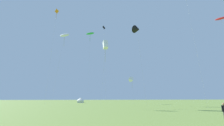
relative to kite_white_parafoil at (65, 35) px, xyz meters
The scene contains 10 objects.
kite_white_parafoil is the anchor object (origin of this frame).
kite_red_parafoil 41.30m from the kite_white_parafoil, 34.44° to the right, with size 3.04×3.45×18.43m.
kite_blue_diamond 35.59m from the kite_white_parafoil, 32.83° to the right, with size 1.89×1.15×26.26m.
kite_white_delta 29.94m from the kite_white_parafoil, 21.87° to the left, with size 2.65×3.25×10.51m.
kite_green_parafoil 21.56m from the kite_white_parafoil, 64.55° to the left, with size 4.37×3.44×31.53m.
kite_white_box 14.41m from the kite_white_parafoil, 24.52° to the right, with size 1.96×2.25×18.68m.
kite_black_delta 23.69m from the kite_white_parafoil, 33.96° to the right, with size 2.94×3.46×20.48m.
kite_black_diamond 13.02m from the kite_white_parafoil, ahead, with size 1.42×1.44×26.65m.
kite_orange_diamond 11.76m from the kite_white_parafoil, 129.77° to the left, with size 1.73×1.38×33.86m.
festival_tent_right 35.73m from the kite_white_parafoil, 79.68° to the left, with size 3.65×3.65×2.37m.
Camera 1 is at (-6.57, -5.16, 2.16)m, focal length 24.25 mm.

